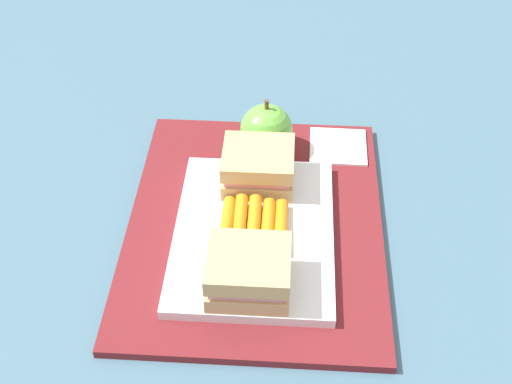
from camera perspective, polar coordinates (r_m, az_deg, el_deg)
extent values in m
plane|color=#42667A|center=(0.76, -0.06, -2.95)|extent=(2.40, 2.40, 0.00)
cube|color=maroon|center=(0.76, -0.06, -2.68)|extent=(0.36, 0.28, 0.01)
cube|color=white|center=(0.73, -0.18, -3.47)|extent=(0.23, 0.17, 0.01)
cube|color=tan|center=(0.67, -0.61, -7.40)|extent=(0.07, 0.08, 0.02)
cube|color=pink|center=(0.66, -0.62, -6.68)|extent=(0.07, 0.07, 0.01)
cube|color=tan|center=(0.65, -0.63, -5.94)|extent=(0.07, 0.08, 0.02)
cube|color=tan|center=(0.78, 0.18, 1.43)|extent=(0.07, 0.08, 0.02)
cube|color=pink|center=(0.77, 0.18, 2.15)|extent=(0.07, 0.07, 0.01)
cube|color=tan|center=(0.76, 0.19, 2.89)|extent=(0.07, 0.08, 0.02)
cylinder|color=orange|center=(0.72, 2.11, -2.94)|extent=(0.08, 0.01, 0.02)
cylinder|color=orange|center=(0.72, 1.00, -2.93)|extent=(0.08, 0.01, 0.01)
cylinder|color=orange|center=(0.73, -0.11, -2.78)|extent=(0.08, 0.01, 0.02)
cylinder|color=orange|center=(0.73, -1.38, -2.69)|extent=(0.08, 0.01, 0.02)
cylinder|color=orange|center=(0.73, -2.44, -2.59)|extent=(0.08, 0.01, 0.02)
sphere|color=#66B742|center=(0.83, 0.87, 5.21)|extent=(0.06, 0.06, 0.06)
cylinder|color=brown|center=(0.81, 0.90, 7.30)|extent=(0.00, 0.01, 0.01)
cube|color=white|center=(0.86, 6.88, 3.80)|extent=(0.07, 0.07, 0.00)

